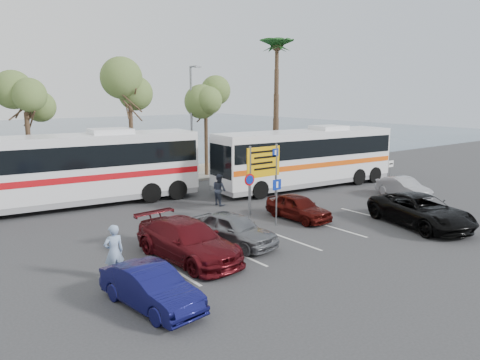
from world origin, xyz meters
TOP-DOWN VIEW (x-y plane):
  - ground at (0.00, 0.00)m, footprint 120.00×120.00m
  - kerb_strip at (0.00, 14.00)m, footprint 44.00×2.40m
  - seawall at (0.00, 16.00)m, footprint 48.00×0.80m
  - sea at (0.00, 60.00)m, footprint 140.00×140.00m
  - tree_left at (-8.00, 14.00)m, footprint 3.20×3.20m
  - tree_mid at (-1.50, 14.00)m, footprint 3.20×3.20m
  - tree_right at (4.50, 14.00)m, footprint 3.20×3.20m
  - palm_tree at (11.50, 14.00)m, footprint 4.80×4.80m
  - street_lamp_right at (3.00, 13.52)m, footprint 0.45×1.15m
  - direction_sign at (1.00, 3.20)m, footprint 2.20×0.12m
  - sign_no_stop at (-0.60, 2.38)m, footprint 0.60×0.08m
  - sign_parking at (-0.20, 0.79)m, footprint 0.50×0.07m
  - sign_taxi at (9.80, 1.49)m, footprint 0.50×0.07m
  - lane_markings at (-1.14, -1.00)m, footprint 12.02×4.20m
  - coach_bus_left at (-6.50, 10.50)m, footprint 13.97×4.41m
  - coach_bus_right at (7.50, 6.50)m, footprint 13.32×4.02m
  - car_silver_a at (-3.60, -0.32)m, footprint 2.33×4.27m
  - car_blue at (-9.00, -3.50)m, footprint 1.83×3.94m
  - car_maroon at (-6.00, -0.64)m, footprint 2.46×5.28m
  - car_red at (1.40, 0.93)m, footprint 1.50×3.72m
  - suv_black at (5.18, -3.50)m, footprint 3.85×5.92m
  - car_silver_b at (10.00, 0.64)m, footprint 2.26×3.97m
  - pedestrian_near at (-9.00, -0.77)m, footprint 0.71×0.48m
  - pedestrian_far at (0.00, 5.87)m, footprint 0.73×0.91m

SIDE VIEW (x-z plane):
  - ground at x=0.00m, z-range 0.00..0.00m
  - lane_markings at x=-1.14m, z-range 0.00..0.01m
  - sea at x=0.00m, z-range 0.01..0.01m
  - kerb_strip at x=0.00m, z-range 0.00..0.15m
  - seawall at x=0.00m, z-range 0.00..0.60m
  - car_silver_b at x=10.00m, z-range 0.00..1.24m
  - car_blue at x=-9.00m, z-range 0.00..1.25m
  - car_red at x=1.40m, z-range 0.00..1.27m
  - car_silver_a at x=-3.60m, z-range 0.00..1.38m
  - car_maroon at x=-6.00m, z-range 0.00..1.49m
  - suv_black at x=5.18m, z-range 0.00..1.52m
  - pedestrian_far at x=0.00m, z-range 0.00..1.79m
  - pedestrian_near at x=-9.00m, z-range 0.00..1.92m
  - sign_taxi at x=9.80m, z-range 0.32..2.52m
  - sign_parking at x=-0.20m, z-range 0.34..2.59m
  - sign_no_stop at x=-0.60m, z-range 0.40..2.75m
  - coach_bus_right at x=7.50m, z-range -0.15..3.94m
  - coach_bus_left at x=-6.50m, z-range -0.16..4.13m
  - direction_sign at x=1.00m, z-range 0.63..4.23m
  - street_lamp_right at x=3.00m, z-range 0.59..8.60m
  - tree_left at x=-8.00m, z-range 2.40..9.60m
  - tree_right at x=4.50m, z-range 2.47..9.87m
  - tree_mid at x=-1.50m, z-range 2.65..10.65m
  - palm_tree at x=11.50m, z-range 4.27..15.47m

